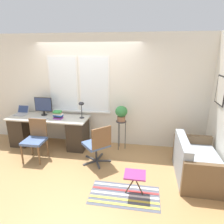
# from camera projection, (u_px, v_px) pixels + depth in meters

# --- Properties ---
(ground_plane) EXTENTS (14.00, 14.00, 0.00)m
(ground_plane) POSITION_uv_depth(u_px,v_px,m) (82.00, 154.00, 4.64)
(ground_plane) COLOR tan
(wall_back_with_window) EXTENTS (9.00, 0.12, 2.70)m
(wall_back_with_window) POSITION_uv_depth(u_px,v_px,m) (89.00, 91.00, 4.94)
(wall_back_with_window) COLOR white
(wall_back_with_window) RESTS_ON ground_plane
(desk) EXTENTS (1.97, 0.67, 0.75)m
(desk) POSITION_uv_depth(u_px,v_px,m) (50.00, 130.00, 4.98)
(desk) COLOR beige
(desk) RESTS_ON ground_plane
(laptop) EXTENTS (0.30, 0.30, 0.20)m
(laptop) POSITION_uv_depth(u_px,v_px,m) (22.00, 113.00, 5.08)
(laptop) COLOR #B7B7BC
(laptop) RESTS_ON desk
(monitor) EXTENTS (0.45, 0.15, 0.45)m
(monitor) POSITION_uv_depth(u_px,v_px,m) (43.00, 105.00, 4.96)
(monitor) COLOR black
(monitor) RESTS_ON desk
(keyboard) EXTENTS (0.42, 0.13, 0.02)m
(keyboard) POSITION_uv_depth(u_px,v_px,m) (38.00, 119.00, 4.74)
(keyboard) COLOR silver
(keyboard) RESTS_ON desk
(mouse) EXTENTS (0.04, 0.07, 0.03)m
(mouse) POSITION_uv_depth(u_px,v_px,m) (49.00, 119.00, 4.67)
(mouse) COLOR silver
(mouse) RESTS_ON desk
(desk_lamp) EXTENTS (0.13, 0.13, 0.40)m
(desk_lamp) POSITION_uv_depth(u_px,v_px,m) (81.00, 105.00, 4.73)
(desk_lamp) COLOR #2D2D33
(desk_lamp) RESTS_ON desk
(book_stack) EXTENTS (0.23, 0.17, 0.19)m
(book_stack) POSITION_uv_depth(u_px,v_px,m) (58.00, 115.00, 4.75)
(book_stack) COLOR purple
(book_stack) RESTS_ON desk
(desk_chair_wooden) EXTENTS (0.45, 0.46, 0.88)m
(desk_chair_wooden) POSITION_uv_depth(u_px,v_px,m) (35.00, 138.00, 4.35)
(desk_chair_wooden) COLOR brown
(desk_chair_wooden) RESTS_ON ground_plane
(office_chair_swivel) EXTENTS (0.66, 0.66, 0.87)m
(office_chair_swivel) POSITION_uv_depth(u_px,v_px,m) (98.00, 144.00, 4.16)
(office_chair_swivel) COLOR #47474C
(office_chair_swivel) RESTS_ON ground_plane
(couch_loveseat) EXTENTS (0.75, 1.20, 0.76)m
(couch_loveseat) POSITION_uv_depth(u_px,v_px,m) (196.00, 164.00, 3.74)
(couch_loveseat) COLOR #9EA8B2
(couch_loveseat) RESTS_ON ground_plane
(plant_stand) EXTENTS (0.24, 0.24, 0.72)m
(plant_stand) POSITION_uv_depth(u_px,v_px,m) (121.00, 125.00, 4.74)
(plant_stand) COLOR #333338
(plant_stand) RESTS_ON ground_plane
(potted_plant) EXTENTS (0.28, 0.28, 0.37)m
(potted_plant) POSITION_uv_depth(u_px,v_px,m) (121.00, 113.00, 4.65)
(potted_plant) COLOR #9E6B4C
(potted_plant) RESTS_ON plant_stand
(floor_rug_striped) EXTENTS (1.16, 0.61, 0.01)m
(floor_rug_striped) POSITION_uv_depth(u_px,v_px,m) (124.00, 195.00, 3.34)
(floor_rug_striped) COLOR #565B6B
(floor_rug_striped) RESTS_ON ground_plane
(folding_stool) EXTENTS (0.35, 0.30, 0.39)m
(folding_stool) POSITION_uv_depth(u_px,v_px,m) (135.00, 176.00, 3.27)
(folding_stool) COLOR #93337A
(folding_stool) RESTS_ON ground_plane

